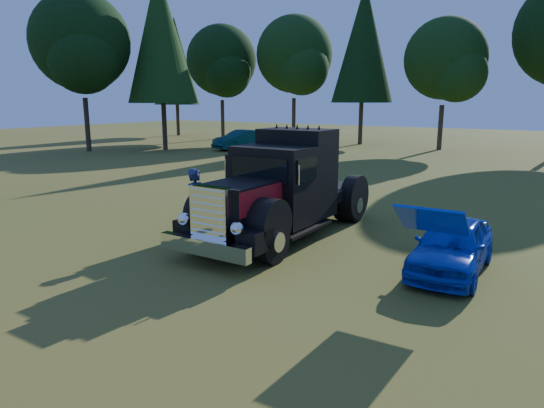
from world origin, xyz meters
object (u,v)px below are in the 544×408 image
at_px(spectator_far, 231,204).
at_px(distant_teal_car, 241,140).
at_px(hotrod_coupe, 452,245).
at_px(spectator_near, 197,204).
at_px(diamond_t_truck, 281,192).

height_order(spectator_far, distant_teal_car, spectator_far).
relative_size(hotrod_coupe, spectator_near, 2.02).
bearing_deg(diamond_t_truck, distant_teal_car, 128.98).
bearing_deg(spectator_far, hotrod_coupe, -80.83).
xyz_separation_m(diamond_t_truck, distant_teal_car, (-15.55, 19.22, -0.52)).
relative_size(spectator_far, distant_teal_car, 0.35).
bearing_deg(distant_teal_car, spectator_near, -41.60).
bearing_deg(distant_teal_car, spectator_far, -39.47).
distance_m(diamond_t_truck, spectator_near, 2.36).
distance_m(hotrod_coupe, spectator_far, 6.35).
bearing_deg(spectator_far, diamond_t_truck, -71.50).
bearing_deg(spectator_near, distant_teal_car, 35.02).
bearing_deg(spectator_far, distant_teal_car, 46.29).
bearing_deg(hotrod_coupe, diamond_t_truck, 175.44).
bearing_deg(spectator_near, hotrod_coupe, -79.48).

